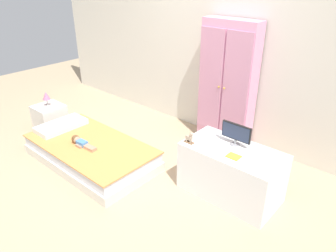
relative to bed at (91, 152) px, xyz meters
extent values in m
cube|color=tan|center=(0.62, 0.10, -0.14)|extent=(10.00, 10.00, 0.02)
cube|color=silver|center=(0.62, 1.68, 1.22)|extent=(6.40, 0.05, 2.70)
cube|color=silver|center=(0.00, 0.00, -0.07)|extent=(1.62, 0.88, 0.12)
cube|color=silver|center=(0.00, 0.00, 0.05)|extent=(1.58, 0.84, 0.12)
cube|color=#EA934C|center=(0.00, 0.00, 0.12)|extent=(1.61, 0.87, 0.02)
cube|color=white|center=(-0.61, 0.00, 0.16)|extent=(0.32, 0.63, 0.07)
cube|color=#4C84C6|center=(-0.02, -0.09, 0.16)|extent=(0.13, 0.09, 0.06)
cube|color=tan|center=(0.12, -0.07, 0.15)|extent=(0.16, 0.04, 0.04)
cube|color=tan|center=(0.13, -0.10, 0.15)|extent=(0.16, 0.04, 0.04)
cube|color=tan|center=(-0.02, -0.04, 0.14)|extent=(0.10, 0.03, 0.03)
cube|color=tan|center=(-0.02, -0.15, 0.14)|extent=(0.10, 0.03, 0.03)
sphere|color=tan|center=(-0.12, -0.10, 0.18)|extent=(0.09, 0.09, 0.09)
sphere|color=brown|center=(-0.14, -0.10, 0.18)|extent=(0.10, 0.10, 0.10)
cube|color=silver|center=(-1.10, 0.11, 0.07)|extent=(0.38, 0.38, 0.40)
cylinder|color=#B7B2AD|center=(-1.10, 0.11, 0.28)|extent=(0.08, 0.08, 0.01)
cylinder|color=#B7B2AD|center=(-1.10, 0.11, 0.33)|extent=(0.02, 0.02, 0.09)
cone|color=#E0668E|center=(-1.10, 0.11, 0.42)|extent=(0.10, 0.10, 0.11)
cube|color=#E599BC|center=(0.92, 1.52, 0.68)|extent=(0.73, 0.23, 1.61)
cube|color=#C986A6|center=(0.74, 1.40, 0.72)|extent=(0.34, 0.02, 1.32)
cube|color=#C986A6|center=(1.10, 1.40, 0.72)|extent=(0.34, 0.02, 1.32)
sphere|color=gold|center=(0.88, 1.38, 0.68)|extent=(0.02, 0.02, 0.02)
sphere|color=gold|center=(0.96, 1.38, 0.68)|extent=(0.02, 0.02, 0.02)
cube|color=white|center=(1.60, 0.58, 0.14)|extent=(0.99, 0.54, 0.54)
cylinder|color=#99999E|center=(1.56, 0.67, 0.42)|extent=(0.10, 0.10, 0.01)
cylinder|color=#99999E|center=(1.56, 0.67, 0.45)|extent=(0.02, 0.02, 0.05)
cube|color=black|center=(1.56, 0.67, 0.56)|extent=(0.32, 0.02, 0.17)
cube|color=#28334C|center=(1.56, 0.65, 0.56)|extent=(0.30, 0.01, 0.15)
cube|color=#8E6642|center=(1.19, 0.41, 0.42)|extent=(0.11, 0.01, 0.01)
cube|color=#8E6642|center=(1.19, 0.38, 0.42)|extent=(0.11, 0.01, 0.01)
cube|color=tan|center=(1.19, 0.39, 0.47)|extent=(0.07, 0.03, 0.04)
cylinder|color=tan|center=(1.21, 0.40, 0.44)|extent=(0.01, 0.01, 0.02)
cylinder|color=tan|center=(1.21, 0.38, 0.44)|extent=(0.01, 0.01, 0.02)
cylinder|color=tan|center=(1.16, 0.40, 0.44)|extent=(0.01, 0.01, 0.02)
cylinder|color=tan|center=(1.16, 0.38, 0.44)|extent=(0.01, 0.01, 0.02)
cylinder|color=tan|center=(1.22, 0.39, 0.50)|extent=(0.02, 0.02, 0.02)
sphere|color=tan|center=(1.22, 0.39, 0.52)|extent=(0.04, 0.04, 0.04)
cube|color=gold|center=(1.67, 0.45, 0.42)|extent=(0.12, 0.10, 0.01)
camera|label=1|loc=(2.89, -1.87, 2.00)|focal=33.97mm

